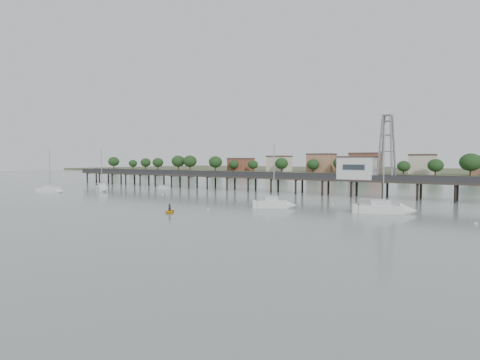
% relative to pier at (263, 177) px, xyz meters
% --- Properties ---
extents(ground_plane, '(500.00, 500.00, 0.00)m').
position_rel_pier_xyz_m(ground_plane, '(0.00, -60.00, -3.79)').
color(ground_plane, slate).
rests_on(ground_plane, ground).
extents(pier, '(150.00, 5.00, 5.50)m').
position_rel_pier_xyz_m(pier, '(0.00, 0.00, 0.00)').
color(pier, '#2D2823').
rests_on(pier, ground).
extents(pier_building, '(8.40, 5.40, 5.30)m').
position_rel_pier_xyz_m(pier_building, '(25.00, 0.00, 2.87)').
color(pier_building, silver).
rests_on(pier_building, ground).
extents(lattice_tower, '(3.20, 3.20, 15.50)m').
position_rel_pier_xyz_m(lattice_tower, '(31.50, 0.00, 7.31)').
color(lattice_tower, slate).
rests_on(lattice_tower, ground).
extents(sailboat_b, '(7.43, 5.05, 12.05)m').
position_rel_pier_xyz_m(sailboat_b, '(-36.11, -23.17, -3.15)').
color(sailboat_b, silver).
rests_on(sailboat_b, ground).
extents(sailboat_c, '(7.06, 5.39, 11.71)m').
position_rel_pier_xyz_m(sailboat_c, '(20.20, -28.94, -3.14)').
color(sailboat_c, silver).
rests_on(sailboat_c, ground).
extents(sailboat_d, '(9.35, 5.98, 14.86)m').
position_rel_pier_xyz_m(sailboat_d, '(38.43, -25.09, -3.16)').
color(sailboat_d, silver).
rests_on(sailboat_d, ground).
extents(sailboat_a, '(7.36, 4.49, 11.83)m').
position_rel_pier_xyz_m(sailboat_a, '(-42.77, -33.22, -3.15)').
color(sailboat_a, silver).
rests_on(sailboat_a, ground).
extents(white_tender, '(3.41, 1.72, 1.27)m').
position_rel_pier_xyz_m(white_tender, '(-28.11, -8.38, -3.40)').
color(white_tender, silver).
rests_on(white_tender, ground).
extents(yellow_dinghy, '(2.12, 1.76, 3.02)m').
position_rel_pier_xyz_m(yellow_dinghy, '(9.02, -44.35, -3.79)').
color(yellow_dinghy, yellow).
rests_on(yellow_dinghy, ground).
extents(dinghy_occupant, '(0.96, 1.35, 0.30)m').
position_rel_pier_xyz_m(dinghy_occupant, '(9.02, -44.35, -3.79)').
color(dinghy_occupant, black).
rests_on(dinghy_occupant, ground).
extents(mooring_buoys, '(91.43, 19.12, 0.39)m').
position_rel_pier_xyz_m(mooring_buoys, '(6.81, -25.98, -3.71)').
color(mooring_buoys, beige).
rests_on(mooring_buoys, ground).
extents(far_shore, '(500.00, 170.00, 10.40)m').
position_rel_pier_xyz_m(far_shore, '(0.36, 179.58, -2.85)').
color(far_shore, '#475133').
rests_on(far_shore, ground).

